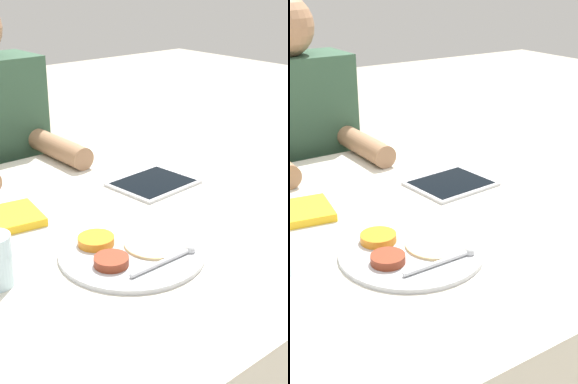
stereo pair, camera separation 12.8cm
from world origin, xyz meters
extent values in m
cube|color=beige|center=(0.00, 0.00, 0.38)|extent=(0.99, 1.08, 0.76)
cylinder|color=#B7BABF|center=(-0.10, -0.16, 0.77)|extent=(0.31, 0.31, 0.01)
cylinder|color=orange|center=(-0.15, -0.09, 0.78)|extent=(0.08, 0.08, 0.02)
cylinder|color=maroon|center=(-0.17, -0.18, 0.78)|extent=(0.07, 0.07, 0.02)
cylinder|color=#DBBC7F|center=(-0.05, -0.17, 0.77)|extent=(0.14, 0.14, 0.01)
cylinder|color=#B7BABF|center=(-0.10, -0.24, 0.78)|extent=(0.16, 0.01, 0.01)
sphere|color=#B7BABF|center=(-0.02, -0.24, 0.78)|extent=(0.02, 0.02, 0.02)
cube|color=silver|center=(-0.24, 0.16, 0.76)|extent=(0.19, 0.16, 0.01)
cube|color=gold|center=(-0.24, 0.16, 0.77)|extent=(0.19, 0.17, 0.02)
cube|color=#B7B7BC|center=(0.19, 0.11, 0.76)|extent=(0.23, 0.19, 0.01)
cube|color=black|center=(0.19, 0.11, 0.77)|extent=(0.20, 0.17, 0.00)
cube|color=black|center=(-0.04, 0.69, 0.22)|extent=(0.36, 0.22, 0.44)
cylinder|color=#936B4C|center=(0.11, 0.47, 0.80)|extent=(0.07, 0.29, 0.07)
camera|label=1|loc=(-0.73, -0.92, 1.32)|focal=50.00mm
camera|label=2|loc=(-0.62, -1.00, 1.32)|focal=50.00mm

